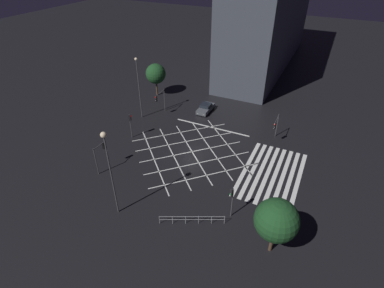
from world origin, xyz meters
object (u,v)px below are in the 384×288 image
street_lamp_west (108,157)px  traffic_light_sw_cross (232,197)px  waiting_car (206,108)px  street_tree_near (276,220)px  traffic_light_nw_main (100,151)px  street_tree_far (156,74)px  traffic_light_se_main (276,125)px  traffic_light_ne_main (160,98)px  traffic_light_median_north (131,121)px  street_lamp_east (138,80)px

street_lamp_west → traffic_light_sw_cross: bearing=-67.0°
waiting_car → street_tree_near: bearing=35.9°
traffic_light_nw_main → street_tree_far: 22.30m
traffic_light_nw_main → street_lamp_west: (-5.01, -6.00, 4.49)m
traffic_light_nw_main → traffic_light_se_main: traffic_light_nw_main is taller
traffic_light_ne_main → street_tree_far: 7.64m
traffic_light_nw_main → traffic_light_median_north: bearing=7.6°
street_lamp_east → street_tree_far: bearing=14.7°
traffic_light_se_main → traffic_light_sw_cross: (-15.84, 0.80, -0.05)m
traffic_light_median_north → traffic_light_se_main: traffic_light_median_north is taller
traffic_light_sw_cross → waiting_car: bearing=-60.2°
traffic_light_median_north → street_tree_far: size_ratio=0.64×
traffic_light_sw_cross → street_tree_near: bearing=153.4°
street_tree_far → traffic_light_median_north: bearing=-162.9°
traffic_light_median_north → street_tree_near: (-10.41, -22.51, 1.29)m
traffic_light_median_north → traffic_light_ne_main: size_ratio=0.97×
traffic_light_sw_cross → street_tree_far: (22.05, 22.09, 1.43)m
street_lamp_west → street_tree_near: bearing=-81.9°
traffic_light_nw_main → street_lamp_east: size_ratio=0.38×
street_lamp_east → street_lamp_west: street_lamp_west is taller
traffic_light_sw_cross → traffic_light_ne_main: bearing=-41.9°
traffic_light_se_main → street_lamp_east: street_lamp_east is taller
traffic_light_ne_main → traffic_light_nw_main: bearing=3.5°
traffic_light_se_main → street_tree_far: street_tree_far is taller
traffic_light_nw_main → traffic_light_ne_main: bearing=3.5°
traffic_light_median_north → waiting_car: (11.91, -6.36, -2.05)m
traffic_light_sw_cross → street_lamp_west: bearing=23.0°
street_lamp_east → street_tree_near: 29.53m
traffic_light_ne_main → street_tree_far: size_ratio=0.65×
traffic_light_median_north → street_lamp_west: 15.13m
traffic_light_se_main → street_tree_near: 18.67m
street_lamp_east → street_lamp_west: 20.48m
traffic_light_sw_cross → traffic_light_median_north: bearing=-24.3°
street_lamp_east → waiting_car: bearing=-53.8°
traffic_light_nw_main → street_lamp_west: size_ratio=0.38×
traffic_light_ne_main → waiting_car: bearing=122.7°
traffic_light_nw_main → traffic_light_sw_cross: (-0.44, -16.77, -0.06)m
traffic_light_ne_main → waiting_car: 7.81m
traffic_light_nw_main → traffic_light_ne_main: traffic_light_ne_main is taller
traffic_light_se_main → traffic_light_ne_main: size_ratio=0.95×
street_lamp_east → waiting_car: street_lamp_east is taller
traffic_light_se_main → waiting_car: (4.11, 12.23, -2.08)m
street_lamp_east → street_tree_near: street_lamp_east is taller
traffic_light_nw_main → traffic_light_sw_cross: size_ratio=1.01×
street_tree_near → waiting_car: (22.32, 16.15, -3.34)m
street_lamp_east → waiting_car: size_ratio=2.41×
street_tree_far → traffic_light_se_main: bearing=-105.2°
traffic_light_median_north → street_lamp_west: (-12.62, -7.01, 4.53)m
traffic_light_ne_main → traffic_light_se_main: bearing=89.8°
traffic_light_median_north → waiting_car: 13.66m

